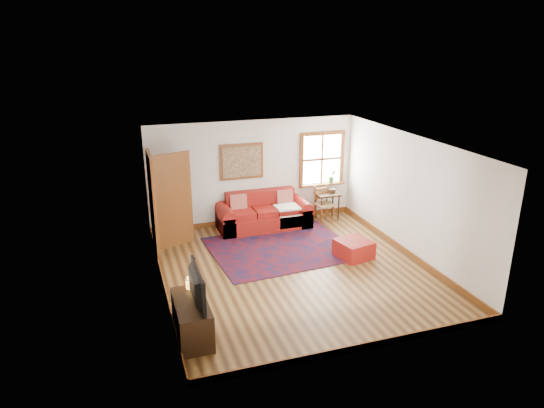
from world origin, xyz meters
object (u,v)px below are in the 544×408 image
object	(u,v)px
red_leather_sofa	(263,216)
side_table	(327,198)
media_cabinet	(192,319)
red_ottoman	(354,249)
ladder_back_chair	(323,203)

from	to	relation	value
red_leather_sofa	side_table	xyz separation A→B (m)	(1.65, 0.01, 0.27)
media_cabinet	red_ottoman	bearing A→B (deg)	25.97
red_leather_sofa	media_cabinet	xyz separation A→B (m)	(-2.35, -3.95, 0.01)
ladder_back_chair	red_leather_sofa	bearing A→B (deg)	179.00
red_ottoman	media_cabinet	distance (m)	4.02
red_leather_sofa	red_ottoman	size ratio (longest dim) A/B	3.38
red_leather_sofa	red_ottoman	bearing A→B (deg)	-60.03
red_leather_sofa	side_table	distance (m)	1.68
ladder_back_chair	red_ottoman	bearing A→B (deg)	-96.97
red_ottoman	side_table	distance (m)	2.26
side_table	media_cabinet	size ratio (longest dim) A/B	0.63
side_table	media_cabinet	world-z (taller)	side_table
red_ottoman	ladder_back_chair	xyz separation A→B (m)	(0.26, 2.16, 0.28)
ladder_back_chair	media_cabinet	world-z (taller)	ladder_back_chair
red_leather_sofa	ladder_back_chair	distance (m)	1.54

